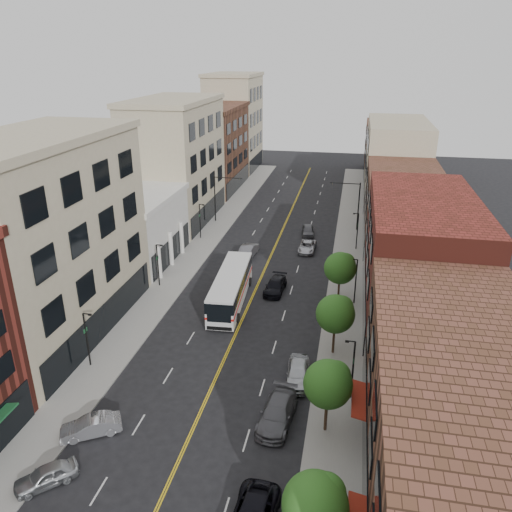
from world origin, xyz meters
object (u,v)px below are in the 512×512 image
Objects in this scene: city_bus at (231,286)px; car_parked_mid at (277,413)px; car_lane_behind at (249,250)px; car_angle_a at (46,476)px; car_lane_c at (308,230)px; car_lane_a at (275,286)px; car_parked_far at (298,373)px; car_lane_b at (307,247)px; car_angle_b at (91,426)px.

city_bus is 19.23m from car_parked_mid.
car_lane_behind is at bearing 111.04° from car_parked_mid.
car_lane_c is at bearing 122.99° from car_angle_a.
car_lane_behind is 11.13m from car_lane_a.
car_parked_mid is 21.28m from car_lane_a.
car_parked_far is 28.88m from car_lane_b.
car_lane_a is (5.15, -9.87, -0.09)m from car_lane_behind.
car_parked_far is 1.11× the size of car_lane_c.
car_lane_behind is 1.14× the size of car_lane_c.
car_angle_a is 0.82× the size of car_lane_b.
car_parked_mid is 1.29× the size of car_lane_c.
car_lane_behind is at bearing 89.97° from city_bus.
car_parked_mid reaches higher than car_angle_a.
car_lane_a is at bearing 35.09° from city_bus.
car_angle_b is (-4.84, -21.38, -1.23)m from city_bus.
city_bus reaches higher than car_angle_a.
car_lane_b is (7.41, 3.08, -0.15)m from car_lane_behind.
car_parked_far is at bearing -70.81° from car_lane_a.
city_bus is 15.20m from car_parked_far.
car_parked_mid is 32.05m from car_lane_behind.
car_lane_a is at bearing 104.88° from car_parked_mid.
city_bus is at bearing 98.42° from car_lane_behind.
car_parked_far is 27.45m from car_lane_behind.
car_angle_a is 0.90× the size of car_lane_c.
car_angle_a is 43.97m from car_lane_b.
car_lane_c is (1.70, 19.26, 0.01)m from car_lane_a.
car_lane_a is 13.14m from car_lane_b.
car_lane_a reaches higher than car_lane_b.
car_lane_c is (-2.74, 35.11, -0.08)m from car_parked_far.
car_lane_behind reaches higher than car_angle_a.
city_bus is 17.69m from car_lane_b.
car_angle_a is at bearing -105.60° from city_bus.
car_parked_far is at bearing 89.95° from car_angle_a.
car_lane_a is at bearing -101.81° from car_lane_c.
car_parked_far is 0.96× the size of car_lane_a.
car_parked_far reaches higher than car_angle_b.
car_parked_far reaches higher than car_lane_a.
car_parked_mid is 1.12× the size of car_lane_a.
car_parked_mid is 40.28m from car_lane_c.
car_lane_b is 1.10× the size of car_lane_c.
car_angle_b is 13.21m from car_parked_mid.
car_parked_mid is at bearing 78.60° from car_angle_a.
car_lane_b is (2.26, 12.95, -0.06)m from car_lane_a.
car_angle_b is at bearing -110.52° from car_lane_c.
car_angle_b is 0.85× the size of car_lane_a.
car_lane_c reaches higher than car_angle_b.
car_lane_behind is at bearing 106.86° from car_parked_far.
city_bus reaches higher than car_lane_b.
car_parked_mid reaches higher than car_lane_b.
car_parked_mid reaches higher than car_lane_c.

